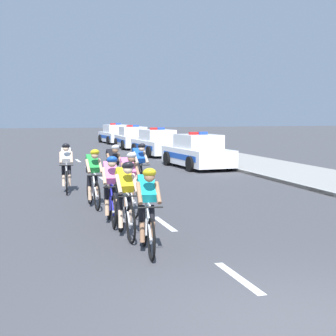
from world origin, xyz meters
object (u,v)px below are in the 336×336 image
object	(u,v)px
cyclist_sixth	(113,169)
cyclist_eighth	(66,167)
police_car_furthest	(115,135)
cyclist_seventh	(139,167)
cyclist_lead	(147,209)
cyclist_fifth	(93,177)
cyclist_third	(111,189)
police_car_second	(157,144)
police_car_nearest	(197,152)
cyclist_second	(125,198)
cyclist_fourth	(129,182)
police_car_third	(133,138)

from	to	relation	value
cyclist_sixth	cyclist_eighth	xyz separation A→B (m)	(-1.25, 1.06, 0.00)
cyclist_sixth	police_car_furthest	xyz separation A→B (m)	(5.03, 26.30, -0.11)
cyclist_seventh	cyclist_lead	bearing A→B (deg)	-102.10
cyclist_fifth	cyclist_third	bearing A→B (deg)	-88.19
police_car_second	police_car_nearest	bearing A→B (deg)	-90.00
police_car_furthest	cyclist_eighth	bearing A→B (deg)	-103.99
cyclist_second	cyclist_seventh	bearing A→B (deg)	74.09
cyclist_fourth	cyclist_fifth	world-z (taller)	same
cyclist_eighth	police_car_furthest	xyz separation A→B (m)	(6.29, 25.24, -0.11)
police_car_third	police_car_nearest	bearing A→B (deg)	-89.99
cyclist_third	cyclist_fourth	world-z (taller)	same
cyclist_third	cyclist_sixth	distance (m)	3.97
police_car_furthest	cyclist_sixth	bearing A→B (deg)	-100.84
cyclist_lead	cyclist_fourth	xyz separation A→B (m)	(0.43, 3.54, 0.00)
police_car_nearest	cyclist_lead	bearing A→B (deg)	-112.94
cyclist_lead	police_car_third	xyz separation A→B (m)	(5.63, 26.47, -0.11)
police_car_third	police_car_furthest	xyz separation A→B (m)	(0.00, 6.29, 0.00)
cyclist_second	police_car_furthest	world-z (taller)	police_car_furthest
police_car_nearest	police_car_third	size ratio (longest dim) A/B	1.02
cyclist_lead	police_car_furthest	world-z (taller)	police_car_furthest
cyclist_third	cyclist_fifth	xyz separation A→B (m)	(-0.07, 2.18, 0.00)
cyclist_sixth	cyclist_seventh	world-z (taller)	same
cyclist_second	cyclist_seventh	world-z (taller)	same
cyclist_sixth	police_car_nearest	xyz separation A→B (m)	(5.03, 6.83, -0.11)
cyclist_fourth	cyclist_seventh	distance (m)	3.50
cyclist_fourth	cyclist_second	bearing A→B (deg)	-103.77
cyclist_second	cyclist_sixth	xyz separation A→B (m)	(0.72, 5.21, 0.00)
cyclist_lead	cyclist_third	xyz separation A→B (m)	(-0.17, 2.56, 0.00)
cyclist_third	police_car_second	world-z (taller)	police_car_second
cyclist_fourth	police_car_furthest	xyz separation A→B (m)	(5.20, 29.22, -0.11)
cyclist_third	cyclist_fifth	size ratio (longest dim) A/B	1.00
cyclist_fourth	cyclist_seventh	bearing A→B (deg)	72.64
police_car_furthest	police_car_nearest	bearing A→B (deg)	-90.00
cyclist_fifth	police_car_third	size ratio (longest dim) A/B	0.39
cyclist_seventh	cyclist_fourth	bearing A→B (deg)	-107.36
cyclist_second	police_car_nearest	distance (m)	13.35
cyclist_seventh	police_car_nearest	bearing A→B (deg)	57.07
cyclist_third	police_car_third	world-z (taller)	police_car_third
cyclist_sixth	cyclist_seventh	size ratio (longest dim) A/B	1.00
cyclist_second	cyclist_lead	bearing A→B (deg)	-84.07
police_car_nearest	police_car_third	bearing A→B (deg)	90.01
cyclist_second	police_car_nearest	bearing A→B (deg)	64.44
cyclist_second	cyclist_fourth	world-z (taller)	same
cyclist_lead	police_car_furthest	distance (m)	33.24
cyclist_fifth	cyclist_eighth	size ratio (longest dim) A/B	1.00
cyclist_sixth	cyclist_fourth	bearing A→B (deg)	-93.20
cyclist_fourth	police_car_furthest	world-z (taller)	police_car_furthest
cyclist_fifth	police_car_second	world-z (taller)	police_car_second
cyclist_second	police_car_nearest	world-z (taller)	police_car_nearest
cyclist_fifth	cyclist_sixth	xyz separation A→B (m)	(0.84, 1.72, 0.00)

